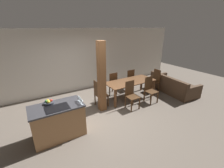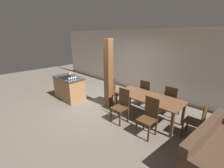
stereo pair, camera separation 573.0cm
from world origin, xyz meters
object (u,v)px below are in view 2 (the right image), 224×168
Objects in this scene: dining_chair_far_right at (171,101)px; couch at (223,154)px; fruit_bowl at (71,74)px; wine_glass_far at (73,77)px; dining_chair_foot_end at (198,120)px; dining_table at (147,99)px; timber_post at (109,75)px; dining_chair_far_left at (146,93)px; wine_glass_middle at (71,78)px; wine_glass_end at (75,77)px; dining_chair_head_end at (114,91)px; dining_chair_near_right at (149,116)px; dining_chair_near_left at (121,105)px; kitchen_island at (69,88)px; wine_glass_near at (69,78)px.

couch is at bearing 143.33° from dining_chair_far_right.
fruit_bowl is 0.12× the size of couch.
dining_chair_foot_end is (3.84, 0.99, -0.52)m from wine_glass_far.
dining_table is 2.05× the size of dining_chair_foot_end.
couch is 0.89× the size of timber_post.
couch is (2.48, -1.17, -0.25)m from dining_chair_far_left.
wine_glass_middle is 0.07× the size of couch.
dining_chair_far_left is at bearing 69.63° from couch.
dining_chair_head_end is (1.05, 0.91, -0.52)m from wine_glass_end.
dining_chair_near_right is 1.00× the size of dining_chair_far_left.
wine_glass_end is at bearing 28.28° from dining_chair_far_right.
dining_chair_near_right is 1.00× the size of dining_chair_far_right.
dining_chair_head_end reaches higher than couch.
wine_glass_middle is at bearing -168.19° from dining_chair_near_left.
kitchen_island is 2.58m from dining_chair_near_left.
dining_chair_far_right is at bearing 90.00° from dining_chair_near_right.
dining_table is 1.40m from dining_chair_head_end.
dining_chair_head_end is at bearing 43.19° from wine_glass_far.
dining_chair_near_right is (0.46, -0.66, -0.13)m from dining_table.
dining_chair_foot_end is (4.54, 0.66, -0.44)m from fruit_bowl.
dining_chair_far_left is at bearing 42.29° from wine_glass_near.
timber_post is (-1.87, 0.41, 0.67)m from dining_chair_near_right.
dining_chair_head_end is at bearing 40.69° from wine_glass_end.
couch is (0.63, -0.51, -0.25)m from dining_chair_foot_end.
kitchen_island is 1.32× the size of dining_chair_near_right.
kitchen_island is at bearing -175.34° from dining_chair_near_left.
dining_chair_far_right is 1.14m from dining_chair_foot_end.
couch is at bearing 5.01° from wine_glass_end.
couch is at bearing -14.22° from dining_table.
wine_glass_near is 0.17m from wine_glass_far.
wine_glass_middle is 0.08× the size of dining_table.
dining_chair_near_right is at bearing -109.53° from dining_chair_head_end.
dining_chair_far_left is at bearing 124.79° from dining_chair_near_right.
wine_glass_near is 0.08× the size of dining_table.
wine_glass_near is 2.73m from dining_table.
wine_glass_far is (0.58, -0.12, 0.58)m from kitchen_island.
dining_chair_far_left is (1.99, 1.64, -0.52)m from wine_glass_far.
dining_chair_far_left is (1.99, 1.81, -0.52)m from wine_glass_near.
wine_glass_end is at bearing -159.69° from dining_table.
dining_chair_head_end is 3.46m from couch.
dining_chair_near_right and dining_chair_head_end have the same top height.
dining_chair_near_right is at bearing 8.17° from wine_glass_middle.
dining_chair_far_right is at bearing 20.07° from fruit_bowl.
dining_chair_far_right is (0.00, 1.31, 0.00)m from dining_chair_near_right.
fruit_bowl is 0.26× the size of dining_chair_foot_end.
wine_glass_far reaches higher than dining_chair_near_left.
dining_chair_far_right is 1.00× the size of dining_chair_foot_end.
kitchen_island is at bearing 23.60° from dining_chair_far_right.
wine_glass_middle and wine_glass_far have the same top height.
dining_chair_head_end is at bearing 20.63° from fruit_bowl.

